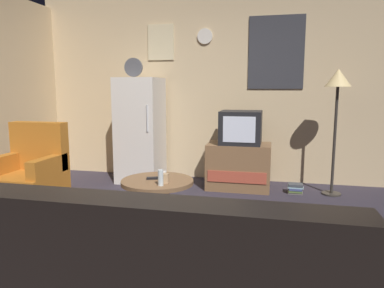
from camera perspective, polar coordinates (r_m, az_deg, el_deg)
The scene contains 13 objects.
ground_plane at distance 3.33m, azimuth -5.79°, elevation -15.14°, with size 12.00×12.00×0.00m, color #2D2833.
wall_with_art at distance 5.42m, azimuth 2.47°, elevation 9.03°, with size 5.20×0.12×2.74m.
fridge at distance 5.29m, azimuth -8.17°, elevation 2.23°, with size 0.60×0.62×1.77m.
tv_stand at distance 4.94m, azimuth 7.40°, elevation -3.48°, with size 0.84×0.53×0.61m.
crt_tv at distance 4.85m, azimuth 7.74°, elevation 2.61°, with size 0.54×0.51×0.44m.
standing_lamp at distance 4.83m, azimuth 22.05°, elevation 8.25°, with size 0.32×0.32×1.59m.
coffee_table at distance 3.68m, azimuth -5.45°, elevation -9.06°, with size 0.72×0.72×0.45m.
wine_glass at distance 3.39m, azimuth -4.98°, elevation -5.33°, with size 0.05×0.05×0.15m, color silver.
mug_ceramic_white at distance 3.58m, azimuth -4.67°, elevation -5.05°, with size 0.08×0.08×0.09m, color silver.
mug_ceramic_tan at distance 3.49m, azimuth -4.31°, elevation -5.43°, with size 0.08×0.08×0.09m, color tan.
remote_control at distance 3.64m, azimuth -6.03°, elevation -5.39°, with size 0.15×0.04×0.02m, color black.
armchair at distance 4.53m, azimuth -24.22°, elevation -4.91°, with size 0.68×0.68×0.96m.
book_stack at distance 4.89m, azimuth 16.02°, elevation -6.77°, with size 0.20×0.15×0.13m.
Camera 1 is at (1.00, -2.88, 1.35)m, focal length 33.73 mm.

